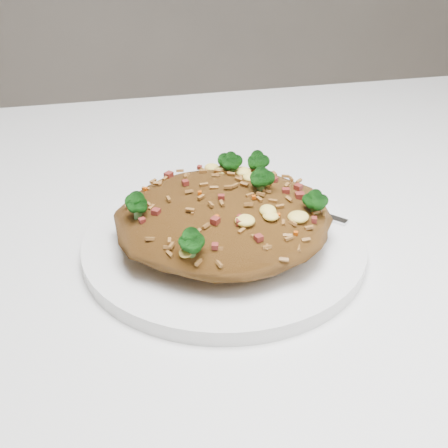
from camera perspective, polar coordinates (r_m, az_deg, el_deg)
The scene contains 4 objects.
dining_table at distance 0.66m, azimuth 6.46°, elevation -7.48°, with size 1.20×0.80×0.75m.
plate at distance 0.57m, azimuth -0.00°, elevation -1.88°, with size 0.26×0.26×0.01m, color white.
fried_rice at distance 0.55m, azimuth 0.03°, elevation 1.26°, with size 0.19×0.18×0.07m.
fork at distance 0.62m, azimuth 5.05°, elevation 2.08°, with size 0.12×0.13×0.00m.
Camera 1 is at (-0.17, -0.48, 1.07)m, focal length 50.00 mm.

